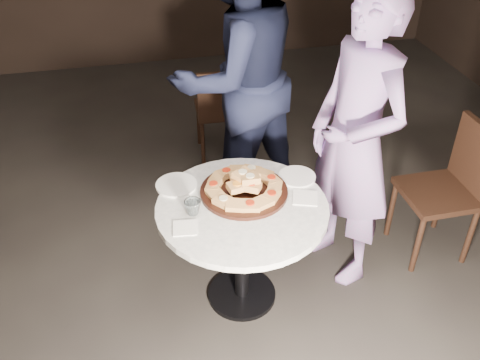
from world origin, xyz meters
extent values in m
plane|color=black|center=(0.00, 0.00, 0.00)|extent=(7.00, 7.00, 0.00)
cylinder|color=black|center=(-0.03, -0.13, 0.01)|extent=(0.52, 0.52, 0.03)
cylinder|color=black|center=(-0.03, -0.13, 0.34)|extent=(0.11, 0.11, 0.63)
cylinder|color=silver|center=(-0.03, -0.13, 0.67)|extent=(1.19, 1.19, 0.04)
cylinder|color=black|center=(0.01, -0.02, 0.69)|extent=(0.61, 0.61, 0.02)
cube|color=#BF874A|center=(0.17, 0.01, 0.72)|extent=(0.11, 0.12, 0.05)
cylinder|color=#B4260E|center=(0.17, 0.01, 0.74)|extent=(0.06, 0.06, 0.01)
cube|color=#BF874A|center=(0.14, 0.07, 0.72)|extent=(0.13, 0.13, 0.05)
cube|color=#BF874A|center=(0.08, 0.12, 0.72)|extent=(0.13, 0.12, 0.05)
cylinder|color=beige|center=(0.08, 0.12, 0.74)|extent=(0.06, 0.06, 0.01)
cube|color=#BF874A|center=(0.01, 0.14, 0.72)|extent=(0.11, 0.10, 0.05)
cube|color=#BF874A|center=(-0.06, 0.13, 0.72)|extent=(0.12, 0.11, 0.05)
cylinder|color=#B4260E|center=(-0.06, 0.13, 0.74)|extent=(0.06, 0.06, 0.01)
cube|color=#BF874A|center=(-0.12, 0.08, 0.72)|extent=(0.12, 0.13, 0.05)
cube|color=#BF874A|center=(-0.15, 0.02, 0.72)|extent=(0.11, 0.12, 0.05)
cylinder|color=#B4260E|center=(-0.15, 0.02, 0.74)|extent=(0.06, 0.06, 0.01)
cube|color=#BF874A|center=(-0.15, -0.05, 0.72)|extent=(0.10, 0.12, 0.05)
cube|color=#BF874A|center=(-0.13, -0.12, 0.72)|extent=(0.12, 0.13, 0.05)
cylinder|color=beige|center=(-0.13, -0.12, 0.74)|extent=(0.07, 0.07, 0.01)
cube|color=#BF874A|center=(-0.07, -0.17, 0.72)|extent=(0.12, 0.11, 0.05)
cube|color=#BF874A|center=(0.00, -0.19, 0.72)|extent=(0.11, 0.10, 0.05)
cylinder|color=#B4260E|center=(0.00, -0.19, 0.74)|extent=(0.06, 0.06, 0.01)
cube|color=#BF874A|center=(0.07, -0.17, 0.72)|extent=(0.12, 0.11, 0.05)
cube|color=#BF874A|center=(0.13, -0.13, 0.72)|extent=(0.12, 0.13, 0.05)
cylinder|color=#B4260E|center=(0.13, -0.13, 0.74)|extent=(0.06, 0.06, 0.01)
cube|color=#BF874A|center=(0.16, -0.07, 0.72)|extent=(0.11, 0.12, 0.05)
cube|color=#BF874A|center=(0.05, 0.01, 0.75)|extent=(0.08, 0.11, 0.04)
cylinder|color=#2D6B1E|center=(0.05, 0.01, 0.78)|extent=(0.05, 0.05, 0.01)
cube|color=#BF874A|center=(-0.02, 0.02, 0.75)|extent=(0.08, 0.10, 0.04)
cylinder|color=beige|center=(-0.02, 0.02, 0.78)|extent=(0.05, 0.05, 0.01)
cube|color=#BF874A|center=(-0.04, -0.05, 0.75)|extent=(0.11, 0.09, 0.04)
cylinder|color=orange|center=(-0.04, -0.05, 0.78)|extent=(0.05, 0.05, 0.01)
cube|color=#BF874A|center=(0.04, -0.07, 0.75)|extent=(0.13, 0.12, 0.04)
cylinder|color=#B4260E|center=(0.04, -0.07, 0.78)|extent=(0.06, 0.06, 0.01)
cube|color=#BF874A|center=(0.03, -0.05, 0.79)|extent=(0.10, 0.08, 0.04)
cylinder|color=beige|center=(0.03, -0.05, 0.81)|extent=(0.05, 0.05, 0.01)
cube|color=#BF874A|center=(0.00, 0.00, 0.79)|extent=(0.13, 0.12, 0.04)
cylinder|color=beige|center=(0.00, 0.00, 0.81)|extent=(0.06, 0.06, 0.01)
cylinder|color=white|center=(-0.34, 0.12, 0.69)|extent=(0.27, 0.27, 0.01)
cylinder|color=white|center=(0.33, 0.05, 0.69)|extent=(0.27, 0.27, 0.01)
imported|color=silver|center=(-0.29, -0.14, 0.72)|extent=(0.11, 0.11, 0.08)
cube|color=white|center=(-0.35, -0.24, 0.69)|extent=(0.13, 0.13, 0.01)
cube|color=white|center=(0.31, -0.14, 0.69)|extent=(0.17, 0.17, 0.01)
cube|color=black|center=(0.15, 1.47, 0.40)|extent=(0.39, 0.39, 0.04)
cube|color=black|center=(0.14, 1.29, 0.60)|extent=(0.37, 0.06, 0.40)
cylinder|color=black|center=(0.32, 1.62, 0.20)|extent=(0.03, 0.03, 0.40)
cylinder|color=black|center=(0.00, 1.64, 0.20)|extent=(0.03, 0.03, 0.40)
cylinder|color=black|center=(0.30, 1.30, 0.20)|extent=(0.03, 0.03, 0.40)
cylinder|color=black|center=(-0.02, 1.32, 0.20)|extent=(0.03, 0.03, 0.40)
cube|color=black|center=(1.24, 0.02, 0.44)|extent=(0.42, 0.42, 0.04)
cube|color=black|center=(1.44, 0.02, 0.66)|extent=(0.04, 0.41, 0.44)
cylinder|color=black|center=(1.06, 0.20, 0.22)|extent=(0.04, 0.04, 0.44)
cylinder|color=black|center=(1.06, -0.16, 0.22)|extent=(0.04, 0.04, 0.44)
cylinder|color=black|center=(1.41, 0.20, 0.22)|extent=(0.04, 0.04, 0.44)
cylinder|color=black|center=(1.41, -0.15, 0.22)|extent=(0.04, 0.04, 0.44)
imported|color=black|center=(0.15, 0.83, 0.96)|extent=(1.13, 1.01, 1.92)
imported|color=#7C639C|center=(0.64, 0.02, 0.89)|extent=(0.59, 0.74, 1.78)
camera|label=1|loc=(-0.52, -2.27, 2.42)|focal=40.00mm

